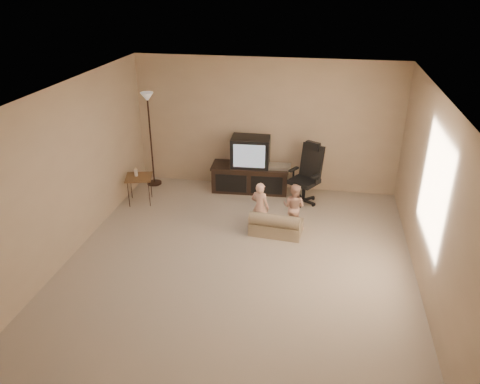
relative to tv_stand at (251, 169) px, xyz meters
The scene contains 9 objects.
floor 2.54m from the tv_stand, 84.46° to the right, with size 5.50×5.50×0.00m, color #B5A490.
room_shell 2.72m from the tv_stand, 84.46° to the right, with size 5.50×5.50×5.50m.
tv_stand is the anchor object (origin of this frame).
office_chair 1.13m from the tv_stand, 16.18° to the right, with size 0.71×0.72×1.12m.
side_table 2.11m from the tv_stand, 155.03° to the right, with size 0.57×0.57×0.69m.
floor_lamp 2.15m from the tv_stand, behind, with size 0.29×0.29×1.84m.
child_sofa 1.77m from the tv_stand, 67.37° to the right, with size 0.86×0.54×0.40m.
toddler_left 1.60m from the tv_stand, 75.39° to the right, with size 0.31×0.23×0.86m, color #E0A48C.
toddler_right 1.65m from the tv_stand, 55.47° to the right, with size 0.39×0.21×0.79m, color #E0A48C.
Camera 1 is at (1.06, -5.70, 3.85)m, focal length 35.00 mm.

